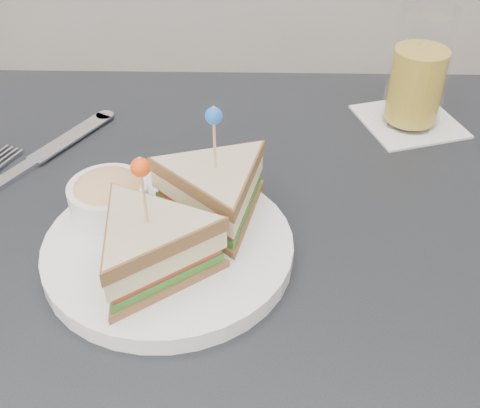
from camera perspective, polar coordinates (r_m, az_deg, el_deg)
name	(u,v)px	position (r m, az deg, el deg)	size (l,w,h in m)	color
table	(231,302)	(0.66, -0.90, -9.25)	(0.80, 0.80, 0.75)	black
plate_meal	(173,222)	(0.58, -6.35, -1.75)	(0.28, 0.28, 0.14)	white
cutlery_knife	(40,158)	(0.76, -18.47, 4.18)	(0.14, 0.21, 0.01)	silver
drink_set	(418,75)	(0.80, 16.51, 11.62)	(0.15, 0.15, 0.15)	white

